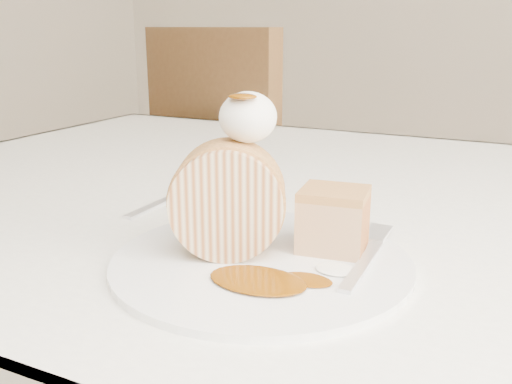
% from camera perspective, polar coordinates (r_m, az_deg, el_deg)
% --- Properties ---
extents(table, '(1.40, 0.90, 0.75)m').
position_cam_1_polar(table, '(0.74, 10.25, -7.35)').
color(table, silver).
rests_on(table, ground).
extents(chair_far, '(0.58, 0.58, 0.95)m').
position_cam_1_polar(chair_far, '(1.51, -1.27, 0.51)').
color(chair_far, brown).
rests_on(chair_far, ground).
extents(plate, '(0.30, 0.30, 0.01)m').
position_cam_1_polar(plate, '(0.51, 0.52, -6.98)').
color(plate, white).
rests_on(plate, table).
extents(roulade_slice, '(0.11, 0.09, 0.10)m').
position_cam_1_polar(roulade_slice, '(0.50, -2.87, -0.85)').
color(roulade_slice, '#CAB68D').
rests_on(roulade_slice, plate).
extents(cake_chunk, '(0.07, 0.06, 0.05)m').
position_cam_1_polar(cake_chunk, '(0.52, 7.73, -3.12)').
color(cake_chunk, tan).
rests_on(cake_chunk, plate).
extents(whipped_cream, '(0.05, 0.05, 0.04)m').
position_cam_1_polar(whipped_cream, '(0.50, -0.81, 7.49)').
color(whipped_cream, white).
rests_on(whipped_cream, roulade_slice).
extents(caramel_drizzle, '(0.03, 0.02, 0.01)m').
position_cam_1_polar(caramel_drizzle, '(0.48, -1.38, 10.18)').
color(caramel_drizzle, '#683404').
rests_on(caramel_drizzle, whipped_cream).
extents(caramel_pool, '(0.09, 0.06, 0.00)m').
position_cam_1_polar(caramel_pool, '(0.46, 0.16, -8.79)').
color(caramel_pool, '#683404').
rests_on(caramel_pool, plate).
extents(fork, '(0.03, 0.16, 0.00)m').
position_cam_1_polar(fork, '(0.50, 10.62, -7.18)').
color(fork, silver).
rests_on(fork, plate).
extents(spoon, '(0.02, 0.16, 0.00)m').
position_cam_1_polar(spoon, '(0.69, -9.45, -1.06)').
color(spoon, silver).
rests_on(spoon, table).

